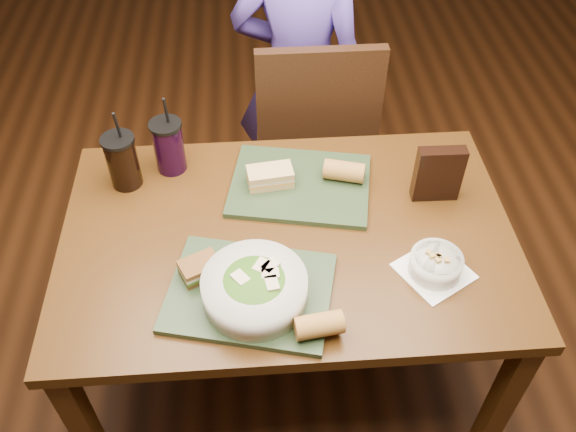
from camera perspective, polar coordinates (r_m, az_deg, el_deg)
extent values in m
plane|color=#381C0B|center=(2.36, 0.00, -14.01)|extent=(6.00, 6.00, 0.00)
cube|color=#41260D|center=(1.99, 19.15, -16.40)|extent=(0.06, 0.06, 0.71)
cube|color=#41260D|center=(2.35, -15.46, -2.09)|extent=(0.06, 0.06, 0.71)
cube|color=#41260D|center=(2.39, 13.83, -0.56)|extent=(0.06, 0.06, 0.71)
cube|color=#41260D|center=(1.76, 0.00, -2.03)|extent=(1.30, 0.85, 0.04)
cube|color=black|center=(2.50, 2.18, 6.93)|extent=(0.44, 0.44, 0.04)
cube|color=black|center=(2.17, 2.91, 9.42)|extent=(0.44, 0.04, 0.52)
cube|color=black|center=(2.52, -1.79, -0.28)|extent=(0.04, 0.04, 0.45)
cube|color=black|center=(2.55, 6.64, 0.16)|extent=(0.04, 0.04, 0.45)
cube|color=black|center=(2.79, -2.18, 5.27)|extent=(0.04, 0.04, 0.45)
cube|color=black|center=(2.82, 5.48, 5.61)|extent=(0.04, 0.04, 0.45)
imported|color=#4A3695|center=(2.42, 1.01, 12.75)|extent=(0.59, 0.46, 1.43)
cube|color=#24361F|center=(1.60, -3.59, -7.16)|extent=(0.48, 0.41, 0.02)
cube|color=#24361F|center=(1.88, 1.14, 2.90)|extent=(0.47, 0.40, 0.02)
cylinder|color=silver|center=(1.55, -3.13, -6.84)|extent=(0.27, 0.27, 0.08)
ellipsoid|color=#427219|center=(1.54, -3.16, -6.49)|extent=(0.22, 0.22, 0.07)
cube|color=beige|center=(1.50, -1.51, -6.32)|extent=(0.04, 0.05, 0.01)
cube|color=beige|center=(1.54, -1.66, -4.70)|extent=(0.05, 0.05, 0.01)
cube|color=beige|center=(1.54, -2.51, -4.67)|extent=(0.05, 0.05, 0.01)
cube|color=beige|center=(1.52, -4.49, -5.80)|extent=(0.05, 0.05, 0.01)
cube|color=beige|center=(1.52, -1.67, -5.45)|extent=(0.05, 0.03, 0.01)
cube|color=white|center=(1.70, 13.48, -5.03)|extent=(0.23, 0.23, 0.00)
cylinder|color=silver|center=(1.68, 13.65, -4.40)|extent=(0.14, 0.14, 0.06)
cylinder|color=black|center=(1.66, 13.78, -3.92)|extent=(0.12, 0.12, 0.01)
cube|color=#B28947|center=(1.66, 12.99, -3.31)|extent=(0.02, 0.02, 0.01)
cube|color=#B28947|center=(1.66, 13.92, -3.61)|extent=(0.01, 0.01, 0.01)
cube|color=#B28947|center=(1.65, 13.33, -3.64)|extent=(0.02, 0.02, 0.01)
cube|color=#B28947|center=(1.65, 14.66, -4.03)|extent=(0.02, 0.02, 0.01)
cube|color=#B28947|center=(1.64, 13.87, -4.04)|extent=(0.02, 0.02, 0.01)
cube|color=#B28947|center=(1.65, 13.91, -3.74)|extent=(0.02, 0.02, 0.01)
cube|color=#593819|center=(1.64, -8.17, -5.24)|extent=(0.12, 0.11, 0.01)
cube|color=#3F721E|center=(1.63, -8.21, -4.99)|extent=(0.12, 0.11, 0.01)
cube|color=beige|center=(1.62, -8.25, -4.76)|extent=(0.12, 0.11, 0.01)
cube|color=#593819|center=(1.61, -8.29, -4.48)|extent=(0.12, 0.11, 0.01)
cube|color=tan|center=(1.86, -1.67, 3.31)|extent=(0.15, 0.09, 0.02)
cube|color=orange|center=(1.86, -1.68, 3.59)|extent=(0.15, 0.09, 0.01)
cube|color=beige|center=(1.85, -1.69, 3.77)|extent=(0.15, 0.09, 0.01)
cube|color=tan|center=(1.84, -1.70, 4.12)|extent=(0.15, 0.09, 0.02)
cylinder|color=#AD7533|center=(1.50, 2.92, -10.16)|extent=(0.13, 0.07, 0.06)
cylinder|color=#AD7533|center=(1.87, 5.27, 4.21)|extent=(0.14, 0.09, 0.06)
cylinder|color=black|center=(1.91, -15.19, 4.85)|extent=(0.09, 0.09, 0.17)
cylinder|color=black|center=(1.85, -15.71, 6.89)|extent=(0.10, 0.10, 0.01)
cylinder|color=black|center=(1.82, -15.67, 8.09)|extent=(0.01, 0.03, 0.11)
cylinder|color=black|center=(1.93, -11.07, 6.31)|extent=(0.09, 0.09, 0.16)
cylinder|color=black|center=(1.88, -11.45, 8.36)|extent=(0.10, 0.10, 0.01)
cylinder|color=black|center=(1.85, -11.33, 9.56)|extent=(0.01, 0.03, 0.11)
cube|color=black|center=(1.85, 13.87, 3.84)|extent=(0.14, 0.05, 0.18)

